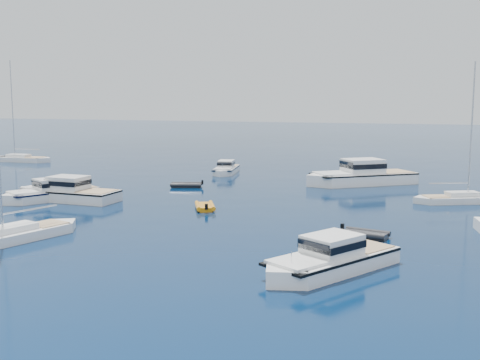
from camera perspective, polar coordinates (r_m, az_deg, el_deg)
The scene contains 12 objects.
ground at distance 31.88m, azimuth -14.38°, elevation -8.80°, with size 400.00×400.00×0.00m, color #08244E.
motor_cruiser_near at distance 31.35m, azimuth 8.80°, elevation -8.93°, with size 2.94×9.59×2.52m, color white, non-canonical shape.
motor_cruiser_left at distance 55.37m, azimuth -18.20°, elevation -1.86°, with size 2.90×9.47×2.49m, color silver, non-canonical shape.
motor_cruiser_centre at distance 54.60m, azimuth -16.73°, elevation -1.93°, with size 3.29×10.75×2.82m, color silver, non-canonical shape.
motor_cruiser_distant at distance 63.54m, azimuth 11.79°, elevation -0.40°, with size 4.06×13.25×3.48m, color white, non-canonical shape.
motor_cruiser_horizon at distance 71.32m, azimuth -1.40°, elevation 0.66°, with size 2.40×7.83×2.06m, color silver, non-canonical shape.
sailboat_fore at distance 40.40m, azimuth -21.15°, elevation -5.54°, with size 2.55×9.79×14.39m, color white, non-canonical shape.
sailboat_centre at distance 54.62m, azimuth 20.75°, elevation -2.11°, with size 2.26×8.70×12.79m, color silver, non-canonical shape.
sailboat_far_l at distance 90.77m, azimuth -20.80°, elevation 1.71°, with size 2.69×10.35×15.22m, color silver, non-canonical shape.
tender_yellow at distance 48.18m, azimuth -3.48°, elevation -2.89°, with size 1.85×3.30×0.95m, color orange, non-canonical shape.
tender_grey_near at distance 39.30m, azimuth 12.25°, elevation -5.55°, with size 1.80×3.21×0.95m, color black, non-canonical shape.
tender_grey_far at distance 60.36m, azimuth -5.33°, elevation -0.70°, with size 1.88×3.38×0.95m, color black, non-canonical shape.
Camera 1 is at (17.29, -25.20, 9.06)m, focal length 43.18 mm.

